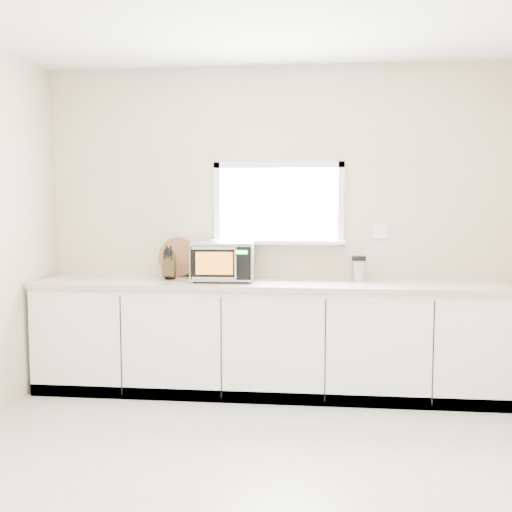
# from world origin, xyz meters

# --- Properties ---
(ground) EXTENTS (4.00, 4.00, 0.00)m
(ground) POSITION_xyz_m (0.00, 0.00, 0.00)
(ground) COLOR beige
(ground) RESTS_ON ground
(back_wall) EXTENTS (4.00, 0.17, 2.70)m
(back_wall) POSITION_xyz_m (0.00, 2.00, 1.36)
(back_wall) COLOR beige
(back_wall) RESTS_ON ground
(cabinets) EXTENTS (3.92, 0.60, 0.88)m
(cabinets) POSITION_xyz_m (0.00, 1.70, 0.44)
(cabinets) COLOR white
(cabinets) RESTS_ON ground
(countertop) EXTENTS (3.92, 0.64, 0.04)m
(countertop) POSITION_xyz_m (0.00, 1.69, 0.90)
(countertop) COLOR beige
(countertop) RESTS_ON cabinets
(microwave) EXTENTS (0.52, 0.42, 0.32)m
(microwave) POSITION_xyz_m (-0.43, 1.71, 1.09)
(microwave) COLOR black
(microwave) RESTS_ON countertop
(knife_block) EXTENTS (0.11, 0.21, 0.29)m
(knife_block) POSITION_xyz_m (-0.90, 1.76, 1.04)
(knife_block) COLOR #463019
(knife_block) RESTS_ON countertop
(cutting_board) EXTENTS (0.34, 0.08, 0.34)m
(cutting_board) POSITION_xyz_m (-0.86, 1.94, 1.09)
(cutting_board) COLOR brown
(cutting_board) RESTS_ON countertop
(coffee_grinder) EXTENTS (0.13, 0.13, 0.21)m
(coffee_grinder) POSITION_xyz_m (0.67, 1.83, 1.02)
(coffee_grinder) COLOR #ACAFB4
(coffee_grinder) RESTS_ON countertop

